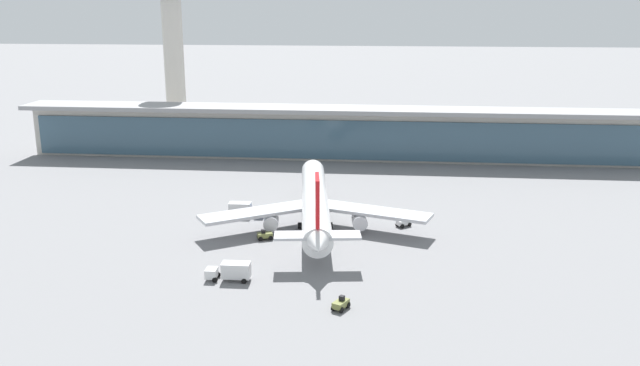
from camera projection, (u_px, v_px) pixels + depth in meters
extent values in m
plane|color=slate|center=(311.00, 244.00, 125.75)|extent=(1200.00, 1200.00, 0.00)
cylinder|color=white|center=(315.00, 201.00, 135.82)|extent=(11.52, 50.68, 5.32)
cone|color=white|center=(313.00, 168.00, 162.20)|extent=(5.76, 5.39, 5.21)
cone|color=white|center=(318.00, 245.00, 109.57)|extent=(5.47, 6.40, 4.78)
cube|color=black|center=(313.00, 168.00, 159.02)|extent=(4.23, 2.68, 0.64)
cube|color=#B7BABF|center=(257.00, 212.00, 131.31)|extent=(22.39, 17.43, 0.64)
cube|color=#B7BABF|center=(373.00, 211.00, 131.89)|extent=(23.58, 12.96, 0.64)
cylinder|color=silver|center=(271.00, 222.00, 131.34)|extent=(3.39, 4.18, 2.93)
cylinder|color=silver|center=(360.00, 221.00, 131.78)|extent=(3.39, 4.18, 2.93)
cube|color=red|center=(317.00, 200.00, 112.39)|extent=(1.43, 6.45, 8.25)
cube|color=#B7BABF|center=(317.00, 236.00, 113.06)|extent=(15.05, 5.82, 0.46)
cylinder|color=black|center=(301.00, 226.00, 134.24)|extent=(1.25, 1.41, 1.28)
cylinder|color=black|center=(330.00, 225.00, 134.39)|extent=(1.25, 1.41, 1.28)
cylinder|color=black|center=(313.00, 194.00, 156.43)|extent=(1.25, 1.41, 1.28)
cube|color=silver|center=(211.00, 273.00, 109.27)|extent=(1.82, 2.32, 1.50)
cube|color=black|center=(207.00, 271.00, 109.26)|extent=(0.14, 2.07, 0.70)
cube|color=silver|center=(236.00, 270.00, 108.76)|extent=(4.62, 2.35, 2.50)
cylinder|color=black|center=(215.00, 280.00, 108.38)|extent=(0.90, 0.29, 0.90)
cylinder|color=black|center=(218.00, 275.00, 110.42)|extent=(0.90, 0.29, 0.90)
cylinder|color=black|center=(244.00, 281.00, 107.98)|extent=(0.90, 0.29, 0.90)
cylinder|color=black|center=(247.00, 276.00, 110.01)|extent=(0.90, 0.29, 0.90)
cube|color=silver|center=(404.00, 222.00, 135.49)|extent=(3.12, 2.93, 0.90)
cube|color=black|center=(405.00, 218.00, 135.44)|extent=(0.98, 0.98, 0.70)
cylinder|color=black|center=(402.00, 226.00, 134.51)|extent=(0.88, 0.78, 0.90)
cylinder|color=black|center=(397.00, 224.00, 135.66)|extent=(0.88, 0.78, 0.90)
cylinder|color=black|center=(409.00, 224.00, 135.55)|extent=(0.88, 0.78, 0.90)
cylinder|color=black|center=(405.00, 223.00, 136.70)|extent=(0.88, 0.78, 0.90)
cube|color=olive|center=(265.00, 235.00, 127.98)|extent=(3.15, 2.40, 0.90)
cube|color=black|center=(263.00, 231.00, 127.69)|extent=(0.90, 0.90, 0.70)
cylinder|color=black|center=(269.00, 236.00, 129.01)|extent=(0.94, 0.58, 0.90)
cylinder|color=black|center=(271.00, 238.00, 127.68)|extent=(0.94, 0.58, 0.90)
cylinder|color=black|center=(259.00, 237.00, 128.51)|extent=(0.94, 0.58, 0.90)
cylinder|color=black|center=(261.00, 239.00, 127.18)|extent=(0.94, 0.58, 0.90)
cube|color=olive|center=(341.00, 304.00, 98.82)|extent=(2.62, 3.18, 0.90)
cube|color=black|center=(342.00, 298.00, 98.85)|extent=(0.94, 0.94, 0.70)
cylinder|color=black|center=(341.00, 310.00, 97.76)|extent=(0.66, 0.93, 0.90)
cylinder|color=black|center=(333.00, 308.00, 98.51)|extent=(0.66, 0.93, 0.90)
cylinder|color=black|center=(348.00, 305.00, 99.35)|extent=(0.66, 0.93, 0.90)
cylinder|color=black|center=(340.00, 303.00, 100.10)|extent=(0.66, 0.93, 0.90)
cube|color=#234C9E|center=(259.00, 212.00, 141.30)|extent=(1.86, 2.34, 1.50)
cube|color=black|center=(263.00, 210.00, 141.16)|extent=(0.17, 2.07, 0.70)
cube|color=silver|center=(240.00, 208.00, 141.41)|extent=(4.66, 2.41, 2.50)
cylinder|color=black|center=(257.00, 214.00, 142.57)|extent=(0.91, 0.30, 0.90)
cylinder|color=black|center=(255.00, 217.00, 140.53)|extent=(0.91, 0.30, 0.90)
cylinder|color=black|center=(234.00, 213.00, 142.90)|extent=(0.91, 0.30, 0.90)
cylinder|color=black|center=(232.00, 216.00, 140.87)|extent=(0.91, 0.30, 0.90)
cube|color=beige|center=(339.00, 135.00, 193.41)|extent=(180.00, 8.00, 14.00)
cube|color=#3D5B70|center=(338.00, 140.00, 189.46)|extent=(176.40, 0.50, 11.20)
cube|color=gray|center=(338.00, 110.00, 189.51)|extent=(183.60, 12.80, 1.20)
cylinder|color=beige|center=(174.00, 68.00, 215.97)|extent=(6.40, 6.40, 47.24)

